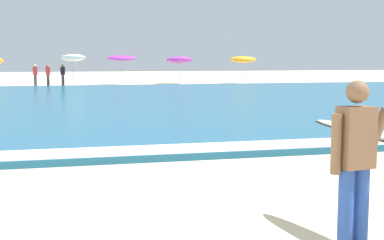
# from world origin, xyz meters

# --- Properties ---
(sea) EXTENTS (120.00, 28.00, 0.14)m
(sea) POSITION_xyz_m (0.00, 19.34, 0.07)
(sea) COLOR #1E6084
(sea) RESTS_ON ground
(surf_foam) EXTENTS (120.00, 1.12, 0.01)m
(surf_foam) POSITION_xyz_m (0.00, 5.94, 0.15)
(surf_foam) COLOR white
(surf_foam) RESTS_ON sea
(surfer_with_board) EXTENTS (1.16, 2.76, 1.73)m
(surfer_with_board) POSITION_xyz_m (2.55, 0.21, 1.04)
(surfer_with_board) COLOR #284CA3
(surfer_with_board) RESTS_ON ground
(beach_umbrella_2) EXTENTS (1.73, 1.77, 2.36)m
(beach_umbrella_2) POSITION_xyz_m (0.65, 34.87, 2.03)
(beach_umbrella_2) COLOR beige
(beach_umbrella_2) RESTS_ON ground
(beach_umbrella_3) EXTENTS (2.16, 2.18, 2.29)m
(beach_umbrella_3) POSITION_xyz_m (4.23, 35.90, 2.02)
(beach_umbrella_3) COLOR beige
(beach_umbrella_3) RESTS_ON ground
(beach_umbrella_4) EXTENTS (2.03, 2.05, 2.18)m
(beach_umbrella_4) POSITION_xyz_m (8.85, 36.75, 1.88)
(beach_umbrella_4) COLOR beige
(beach_umbrella_4) RESTS_ON ground
(beach_umbrella_5) EXTENTS (2.07, 2.09, 2.20)m
(beach_umbrella_5) POSITION_xyz_m (13.77, 35.71, 1.91)
(beach_umbrella_5) COLOR beige
(beach_umbrella_5) RESTS_ON ground
(beachgoer_near_row_left) EXTENTS (0.32, 0.20, 1.58)m
(beachgoer_near_row_left) POSITION_xyz_m (-0.11, 34.90, 0.84)
(beachgoer_near_row_left) COLOR #383842
(beachgoer_near_row_left) RESTS_ON ground
(beachgoer_near_row_mid) EXTENTS (0.32, 0.20, 1.58)m
(beachgoer_near_row_mid) POSITION_xyz_m (-2.00, 34.83, 0.84)
(beachgoer_near_row_mid) COLOR #383842
(beachgoer_near_row_mid) RESTS_ON ground
(beachgoer_near_row_right) EXTENTS (0.32, 0.20, 1.58)m
(beachgoer_near_row_right) POSITION_xyz_m (-1.14, 35.10, 0.84)
(beachgoer_near_row_right) COLOR #383842
(beachgoer_near_row_right) RESTS_ON ground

